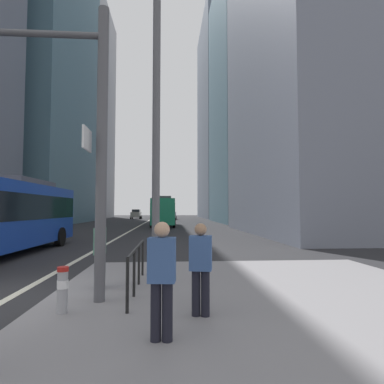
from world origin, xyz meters
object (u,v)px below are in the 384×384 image
car_oncoming_mid (136,214)px  pedestrian_far (201,265)px  pedestrian_waiting (100,250)px  bollard_right (63,287)px  city_bus_red_receding (163,210)px  pedestrian_walking (162,275)px  city_bus_blue_oncoming (3,212)px  car_receding_near (171,214)px  traffic_signal_gantry (5,103)px  street_lamp_post (157,83)px

car_oncoming_mid → pedestrian_far: (7.32, -60.25, 0.03)m
car_oncoming_mid → pedestrian_waiting: bearing=-84.9°
bollard_right → pedestrian_waiting: 1.78m
city_bus_red_receding → pedestrian_walking: bearing=-88.9°
pedestrian_waiting → car_oncoming_mid: bearing=95.1°
city_bus_blue_oncoming → bollard_right: 9.86m
car_receding_near → traffic_signal_gantry: bearing=-93.8°
city_bus_blue_oncoming → pedestrian_waiting: bearing=-50.2°
traffic_signal_gantry → pedestrian_waiting: size_ratio=3.74×
traffic_signal_gantry → car_receding_near: bearing=86.2°
car_receding_near → traffic_signal_gantry: 55.62m
bollard_right → pedestrian_far: (2.42, -0.33, 0.42)m
city_bus_red_receding → car_oncoming_mid: 29.02m
bollard_right → pedestrian_far: 2.48m
traffic_signal_gantry → pedestrian_waiting: 3.65m
city_bus_blue_oncoming → city_bus_red_receding: bearing=74.7°
pedestrian_walking → pedestrian_far: bearing=57.0°
car_oncoming_mid → pedestrian_waiting: car_oncoming_mid is taller
bollard_right → pedestrian_walking: (1.77, -1.32, 0.46)m
city_bus_red_receding → bollard_right: bearing=-92.1°
car_oncoming_mid → bollard_right: (4.90, -59.91, -0.39)m
bollard_right → city_bus_red_receding: bearing=87.9°
city_bus_red_receding → car_oncoming_mid: city_bus_red_receding is taller
city_bus_blue_oncoming → street_lamp_post: street_lamp_post is taller
car_oncoming_mid → pedestrian_far: car_oncoming_mid is taller
car_receding_near → city_bus_blue_oncoming: bearing=-98.9°
pedestrian_far → traffic_signal_gantry: bearing=165.7°
pedestrian_walking → pedestrian_far: pedestrian_walking is taller
street_lamp_post → pedestrian_far: street_lamp_post is taller
city_bus_blue_oncoming → city_bus_red_receding: size_ratio=1.03×
bollard_right → street_lamp_post: bearing=56.8°
bollard_right → pedestrian_walking: size_ratio=0.49×
city_bus_blue_oncoming → traffic_signal_gantry: (3.79, -7.64, 2.26)m
street_lamp_post → pedestrian_walking: (0.24, -3.66, -4.22)m
city_bus_blue_oncoming → traffic_signal_gantry: traffic_signal_gantry is taller
car_receding_near → bollard_right: 56.10m
car_oncoming_mid → car_receding_near: same height
car_receding_near → pedestrian_far: size_ratio=2.90×
traffic_signal_gantry → pedestrian_far: 5.01m
pedestrian_far → street_lamp_post: bearing=108.4°
car_oncoming_mid → pedestrian_far: size_ratio=2.83×
city_bus_red_receding → car_oncoming_mid: size_ratio=2.36×
city_bus_red_receding → street_lamp_post: (0.36, -29.21, 3.45)m
traffic_signal_gantry → pedestrian_far: bearing=-14.3°
car_oncoming_mid → traffic_signal_gantry: size_ratio=0.74×
city_bus_red_receding → pedestrian_far: size_ratio=6.68×
pedestrian_far → car_receding_near: bearing=90.2°
traffic_signal_gantry → bollard_right: bearing=-24.6°
street_lamp_post → pedestrian_far: (0.89, -2.67, -4.27)m
city_bus_red_receding → pedestrian_walking: size_ratio=6.40×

